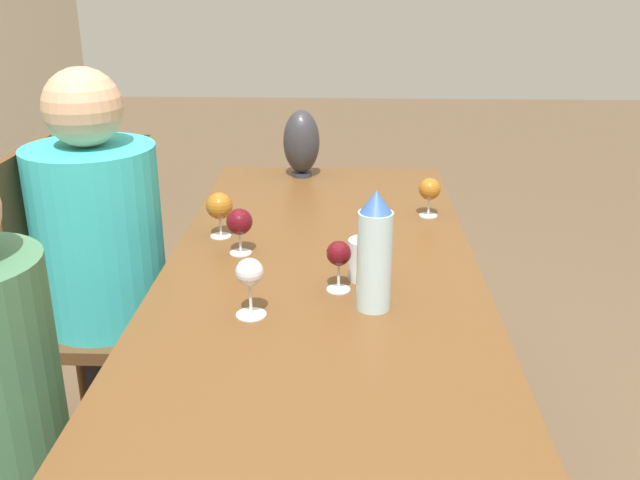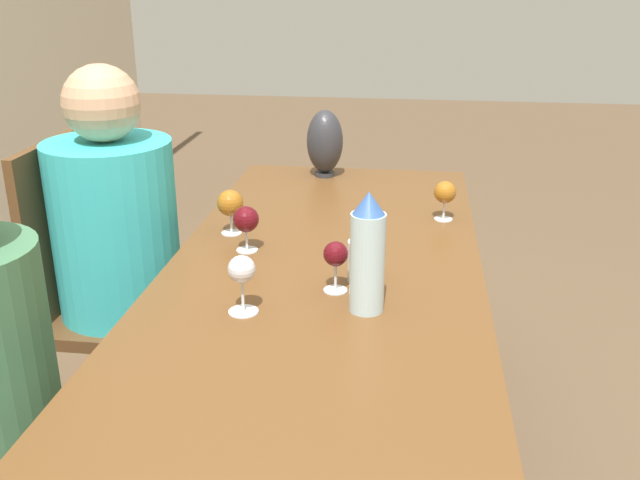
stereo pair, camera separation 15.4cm
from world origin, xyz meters
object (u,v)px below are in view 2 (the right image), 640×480
(wine_glass_0, at_px, (336,256))
(person_far, at_px, (123,254))
(wine_glass_3, at_px, (242,272))
(wine_glass_4, at_px, (230,204))
(vase, at_px, (325,142))
(wine_glass_2, at_px, (246,220))
(water_tumbler, at_px, (364,261))
(water_bottle, at_px, (368,254))
(chair_far, at_px, (99,291))
(wine_glass_5, at_px, (445,193))

(wine_glass_0, relative_size, person_far, 0.10)
(wine_glass_3, relative_size, wine_glass_4, 1.04)
(vase, bearing_deg, wine_glass_2, 171.14)
(water_tumbler, xyz_separation_m, vase, (0.92, 0.22, 0.08))
(water_bottle, xyz_separation_m, wine_glass_3, (-0.05, 0.28, -0.04))
(wine_glass_4, bearing_deg, water_bottle, -135.93)
(wine_glass_4, relative_size, person_far, 0.11)
(person_far, bearing_deg, wine_glass_2, -111.15)
(chair_far, bearing_deg, wine_glass_2, -107.68)
(wine_glass_2, distance_m, person_far, 0.51)
(water_bottle, bearing_deg, person_far, 58.43)
(wine_glass_2, height_order, wine_glass_4, wine_glass_4)
(wine_glass_3, relative_size, wine_glass_5, 1.12)
(wine_glass_0, bearing_deg, wine_glass_2, 50.29)
(wine_glass_2, height_order, wine_glass_3, wine_glass_3)
(wine_glass_5, bearing_deg, person_far, 99.31)
(wine_glass_4, xyz_separation_m, chair_far, (0.04, 0.46, -0.33))
(water_tumbler, bearing_deg, wine_glass_5, -23.32)
(wine_glass_4, height_order, wine_glass_5, wine_glass_4)
(water_bottle, distance_m, wine_glass_3, 0.28)
(wine_glass_3, bearing_deg, wine_glass_5, -33.93)
(wine_glass_5, relative_size, chair_far, 0.12)
(water_bottle, relative_size, chair_far, 0.28)
(water_tumbler, distance_m, wine_glass_3, 0.34)
(vase, xyz_separation_m, wine_glass_2, (-0.76, 0.12, -0.04))
(wine_glass_0, height_order, wine_glass_2, wine_glass_2)
(vase, distance_m, person_far, 0.85)
(water_bottle, distance_m, water_tumbler, 0.18)
(water_tumbler, relative_size, wine_glass_4, 0.79)
(person_far, bearing_deg, wine_glass_5, -80.69)
(vase, bearing_deg, water_tumbler, -166.83)
(wine_glass_2, bearing_deg, chair_far, 72.32)
(wine_glass_3, height_order, wine_glass_5, wine_glass_3)
(wine_glass_5, bearing_deg, water_bottle, 163.42)
(wine_glass_0, xyz_separation_m, wine_glass_3, (-0.14, 0.19, 0.01))
(water_tumbler, relative_size, wine_glass_3, 0.76)
(water_bottle, distance_m, wine_glass_0, 0.13)
(wine_glass_5, relative_size, person_far, 0.10)
(wine_glass_3, bearing_deg, wine_glass_2, 11.78)
(water_tumbler, height_order, wine_glass_4, wine_glass_4)
(wine_glass_3, distance_m, chair_far, 0.88)
(wine_glass_0, bearing_deg, wine_glass_4, 44.67)
(water_bottle, height_order, wine_glass_4, water_bottle)
(chair_far, bearing_deg, vase, -47.59)
(water_tumbler, height_order, vase, vase)
(wine_glass_4, bearing_deg, chair_far, 84.49)
(wine_glass_0, height_order, person_far, person_far)
(wine_glass_0, bearing_deg, vase, 8.71)
(wine_glass_0, relative_size, chair_far, 0.13)
(wine_glass_0, distance_m, wine_glass_2, 0.35)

